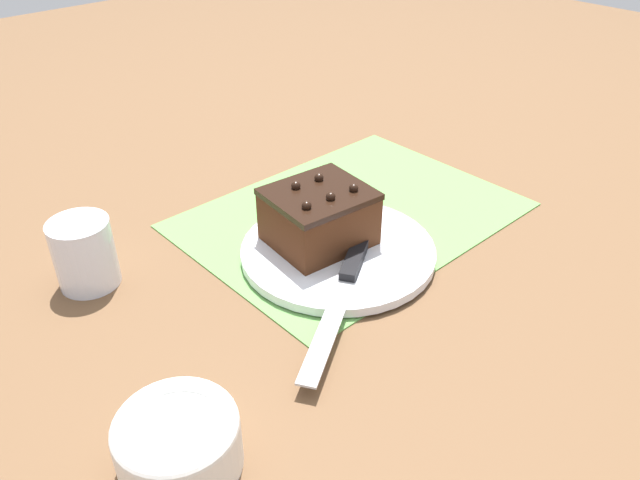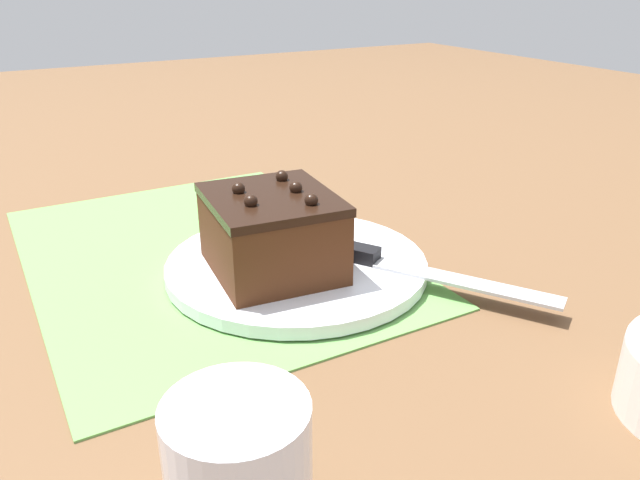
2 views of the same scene
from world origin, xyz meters
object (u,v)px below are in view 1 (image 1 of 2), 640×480
small_bowl (178,441)px  cake_plate (338,251)px  serving_knife (346,281)px  chocolate_cake (319,216)px  drinking_glass (84,253)px

small_bowl → cake_plate: bearing=-157.3°
serving_knife → small_bowl: (0.27, 0.07, 0.01)m
chocolate_cake → cake_plate: bearing=104.2°
cake_plate → small_bowl: bearing=22.7°
small_bowl → drinking_glass: bearing=-101.3°
cake_plate → chocolate_cake: 0.05m
cake_plate → drinking_glass: 0.31m
chocolate_cake → serving_knife: chocolate_cake is taller
serving_knife → drinking_glass: size_ratio=2.60×
chocolate_cake → serving_knife: bearing=66.0°
chocolate_cake → drinking_glass: (0.25, -0.14, -0.01)m
chocolate_cake → small_bowl: (0.31, 0.16, -0.02)m
drinking_glass → small_bowl: 0.31m
serving_knife → drinking_glass: 0.32m
chocolate_cake → small_bowl: size_ratio=1.23×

